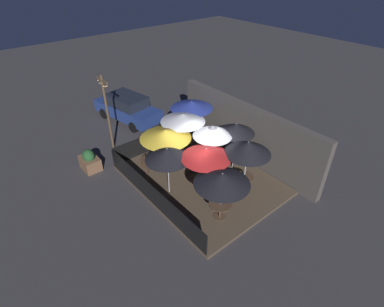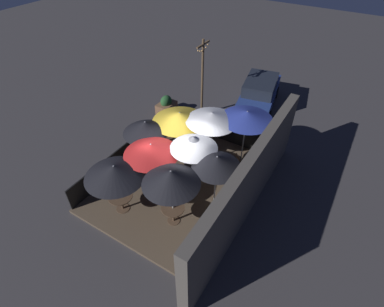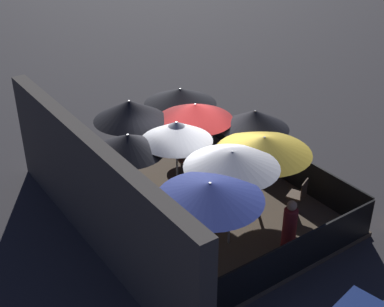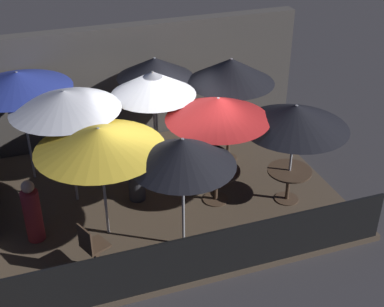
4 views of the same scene
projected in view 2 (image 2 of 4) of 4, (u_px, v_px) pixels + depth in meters
The scene contains 25 objects.
ground_plane at pixel (180, 183), 12.29m from camera, with size 60.00×60.00×0.00m, color #383538.
patio_deck at pixel (180, 182), 12.25m from camera, with size 6.88×5.28×0.12m.
building_wall at pixel (249, 184), 10.21m from camera, with size 8.48×0.36×2.90m.
fence_front at pixel (130, 150), 12.94m from camera, with size 6.68×0.05×0.95m.
fence_side_left at pixel (219, 130), 14.11m from camera, with size 0.05×5.08×0.95m.
patio_umbrella_0 at pixel (151, 149), 10.48m from camera, with size 2.01×2.01×2.30m.
patio_umbrella_1 at pixel (171, 177), 9.28m from camera, with size 1.89×1.89×2.45m.
patio_umbrella_2 at pixel (114, 171), 9.87m from camera, with size 2.08×2.08×2.14m.
patio_umbrella_3 at pixel (247, 115), 11.75m from camera, with size 2.14×2.14×2.47m.
patio_umbrella_4 at pixel (194, 143), 10.50m from camera, with size 1.73×1.73×2.49m.
patio_umbrella_5 at pixel (180, 117), 12.14m from camera, with size 2.28×2.28×2.23m.
patio_umbrella_6 at pixel (212, 117), 11.74m from camera, with size 2.09×2.09×2.44m.
patio_umbrella_7 at pixel (145, 127), 11.69m from camera, with size 1.82×1.82×2.22m.
patio_umbrella_8 at pixel (217, 162), 9.92m from camera, with size 1.71×1.71×2.34m.
dining_table_0 at pixel (155, 179), 11.45m from camera, with size 0.97×0.97×0.72m.
dining_table_1 at pixel (173, 210), 10.32m from camera, with size 0.81×0.81×0.72m.
dining_table_2 at pixel (121, 198), 10.74m from camera, with size 0.89×0.89×0.71m.
patio_chair_0 at pixel (234, 175), 11.76m from camera, with size 0.51×0.51×0.91m.
patio_chair_1 at pixel (234, 164), 12.17m from camera, with size 0.57×0.57×0.96m.
patio_chair_2 at pixel (169, 134), 13.75m from camera, with size 0.53×0.53×0.95m.
patron_0 at pixel (201, 132), 13.81m from camera, with size 0.36×0.36×1.28m.
patron_1 at pixel (188, 163), 12.23m from camera, with size 0.48×0.48×1.17m.
planter_box at pixel (166, 106), 16.02m from camera, with size 1.06×0.74×1.04m.
light_post at pixel (202, 75), 14.78m from camera, with size 1.10×0.12×4.04m.
parked_car_0 at pixel (259, 93), 16.32m from camera, with size 4.69×2.50×1.62m.
Camera 2 is at (7.08, 4.91, 8.85)m, focal length 28.00 mm.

